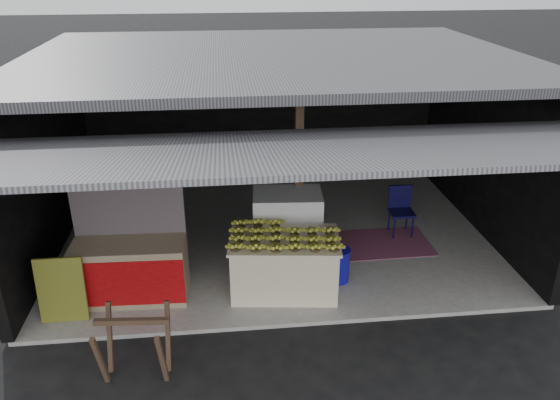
{
  "coord_description": "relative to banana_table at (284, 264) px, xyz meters",
  "views": [
    {
      "loc": [
        -0.8,
        -5.61,
        4.36
      ],
      "look_at": [
        -0.02,
        1.52,
        1.1
      ],
      "focal_mm": 35.0,
      "sensor_mm": 36.0,
      "label": 1
    }
  ],
  "objects": [
    {
      "name": "ground",
      "position": [
        0.04,
        -0.77,
        -0.47
      ],
      "size": [
        80.0,
        80.0,
        0.0
      ],
      "primitive_type": "plane",
      "color": "black",
      "rests_on": "ground"
    },
    {
      "name": "concrete_slab",
      "position": [
        0.04,
        1.73,
        -0.44
      ],
      "size": [
        7.0,
        5.0,
        0.06
      ],
      "primitive_type": "cube",
      "color": "gray",
      "rests_on": "ground"
    },
    {
      "name": "shophouse",
      "position": [
        0.04,
        2.04,
        1.63
      ],
      "size": [
        7.4,
        7.29,
        3.02
      ],
      "color": "black",
      "rests_on": "ground"
    },
    {
      "name": "banana_table",
      "position": [
        0.0,
        0.0,
        0.0
      ],
      "size": [
        1.57,
        1.07,
        0.81
      ],
      "rotation": [
        0.0,
        0.0,
        -0.12
      ],
      "color": "white",
      "rests_on": "concrete_slab"
    },
    {
      "name": "banana_pile",
      "position": [
        0.0,
        0.0,
        0.48
      ],
      "size": [
        1.44,
        0.97,
        0.16
      ],
      "primitive_type": null,
      "rotation": [
        0.0,
        0.0,
        -0.12
      ],
      "color": "gold",
      "rests_on": "banana_table"
    },
    {
      "name": "white_crate",
      "position": [
        0.14,
        0.81,
        0.15
      ],
      "size": [
        1.05,
        0.75,
        1.11
      ],
      "rotation": [
        0.0,
        0.0,
        -0.08
      ],
      "color": "white",
      "rests_on": "concrete_slab"
    },
    {
      "name": "neighbor_stall",
      "position": [
        -2.06,
        0.07,
        0.05
      ],
      "size": [
        1.5,
        0.72,
        1.52
      ],
      "rotation": [
        0.0,
        0.0,
        -0.04
      ],
      "color": "#998466",
      "rests_on": "concrete_slab"
    },
    {
      "name": "green_signboard",
      "position": [
        -2.86,
        -0.36,
        0.03
      ],
      "size": [
        0.59,
        0.13,
        0.88
      ],
      "primitive_type": "cube",
      "rotation": [
        -0.1,
        0.0,
        0.0
      ],
      "color": "black",
      "rests_on": "concrete_slab"
    },
    {
      "name": "sawhorse",
      "position": [
        -1.82,
        -1.47,
        0.03
      ],
      "size": [
        0.81,
        0.75,
        0.79
      ],
      "rotation": [
        0.0,
        0.0,
        -0.08
      ],
      "color": "#493224",
      "rests_on": "ground"
    },
    {
      "name": "water_barrel",
      "position": [
        0.79,
        0.16,
        -0.17
      ],
      "size": [
        0.32,
        0.32,
        0.47
      ],
      "primitive_type": "cylinder",
      "color": "#100D97",
      "rests_on": "concrete_slab"
    },
    {
      "name": "plastic_chair",
      "position": [
        2.11,
        1.5,
        0.07
      ],
      "size": [
        0.39,
        0.39,
        0.82
      ],
      "rotation": [
        0.0,
        0.0,
        -0.01
      ],
      "color": "#0C0936",
      "rests_on": "concrete_slab"
    },
    {
      "name": "magenta_rug",
      "position": [
        1.75,
        1.14,
        -0.4
      ],
      "size": [
        1.51,
        1.02,
        0.01
      ],
      "primitive_type": "cube",
      "rotation": [
        0.0,
        0.0,
        0.01
      ],
      "color": "maroon",
      "rests_on": "concrete_slab"
    },
    {
      "name": "picture_frames",
      "position": [
        -0.12,
        4.12,
        1.46
      ],
      "size": [
        1.62,
        0.04,
        0.46
      ],
      "color": "black",
      "rests_on": "shophouse"
    }
  ]
}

